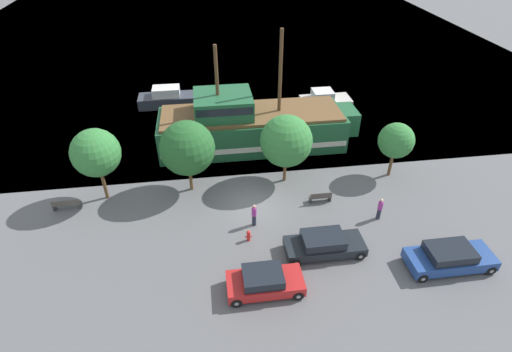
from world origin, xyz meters
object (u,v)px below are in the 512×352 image
object	(u,v)px
pirate_ship	(250,126)
moored_boat_dockside	(325,101)
parked_car_curb_front	(450,257)
parked_car_curb_rear	(264,282)
parked_car_curb_mid	(324,244)
fire_hydrant	(249,235)
pedestrian_walking_far	(254,215)
bench_promenade_east	(66,204)
pedestrian_walking_near	(380,209)
bench_promenade_west	(321,197)
moored_boat_outer	(171,98)

from	to	relation	value
pirate_ship	moored_boat_dockside	xyz separation A→B (m)	(8.44, 6.54, -1.16)
parked_car_curb_front	parked_car_curb_rear	distance (m)	10.78
parked_car_curb_mid	fire_hydrant	xyz separation A→B (m)	(-4.33, 1.64, -0.26)
moored_boat_dockside	parked_car_curb_front	xyz separation A→B (m)	(1.13, -21.91, 0.06)
pedestrian_walking_far	parked_car_curb_front	bearing A→B (deg)	-25.46
parked_car_curb_rear	fire_hydrant	size ratio (longest dim) A/B	5.41
pirate_ship	bench_promenade_east	distance (m)	15.32
pirate_ship	parked_car_curb_front	xyz separation A→B (m)	(9.57, -15.37, -1.10)
moored_boat_dockside	pedestrian_walking_near	distance (m)	17.40
pirate_ship	pedestrian_walking_near	world-z (taller)	pirate_ship
pedestrian_walking_near	moored_boat_dockside	bearing A→B (deg)	85.93
bench_promenade_west	pedestrian_walking_near	xyz separation A→B (m)	(3.35, -2.25, 0.40)
fire_hydrant	bench_promenade_west	size ratio (longest dim) A/B	0.50
parked_car_curb_front	fire_hydrant	distance (m)	11.76
moored_boat_dockside	fire_hydrant	bearing A→B (deg)	-118.84
parked_car_curb_rear	fire_hydrant	world-z (taller)	parked_car_curb_rear
pedestrian_walking_far	bench_promenade_west	bearing A→B (deg)	19.50
parked_car_curb_mid	parked_car_curb_rear	world-z (taller)	parked_car_curb_rear
fire_hydrant	bench_promenade_east	xyz separation A→B (m)	(-11.95, 4.67, 0.03)
pirate_ship	parked_car_curb_mid	distance (m)	13.65
pedestrian_walking_near	parked_car_curb_mid	bearing A→B (deg)	-150.64
parked_car_curb_mid	parked_car_curb_rear	distance (m)	4.57
pirate_ship	parked_car_curb_rear	bearing A→B (deg)	-94.43
parked_car_curb_rear	pirate_ship	bearing A→B (deg)	85.57
moored_boat_outer	bench_promenade_west	size ratio (longest dim) A/B	4.40
moored_boat_outer	parked_car_curb_mid	bearing A→B (deg)	-66.38
pedestrian_walking_far	parked_car_curb_mid	bearing A→B (deg)	-38.48
moored_boat_dockside	moored_boat_outer	distance (m)	15.66
moored_boat_outer	bench_promenade_west	distance (m)	20.67
bench_promenade_west	bench_promenade_east	bearing A→B (deg)	174.91
moored_boat_outer	parked_car_curb_rear	size ratio (longest dim) A/B	1.62
moored_boat_dockside	parked_car_curb_rear	size ratio (longest dim) A/B	1.21
parked_car_curb_front	moored_boat_dockside	bearing A→B (deg)	92.95
moored_boat_outer	pedestrian_walking_near	world-z (taller)	moored_boat_outer
moored_boat_outer	fire_hydrant	distance (m)	21.39
bench_promenade_east	bench_promenade_west	xyz separation A→B (m)	(17.41, -1.55, -0.01)
bench_promenade_east	parked_car_curb_mid	bearing A→B (deg)	-21.18
moored_boat_dockside	fire_hydrant	size ratio (longest dim) A/B	6.56
pedestrian_walking_near	pirate_ship	bearing A→B (deg)	123.66
parked_car_curb_front	pirate_ship	bearing A→B (deg)	121.90
parked_car_curb_rear	pedestrian_walking_far	xyz separation A→B (m)	(0.15, 5.32, 0.16)
moored_boat_dockside	bench_promenade_west	xyz separation A→B (m)	(-4.58, -15.10, -0.22)
moored_boat_dockside	parked_car_curb_front	world-z (taller)	moored_boat_dockside
moored_boat_dockside	pedestrian_walking_far	size ratio (longest dim) A/B	3.03
parked_car_curb_rear	fire_hydrant	distance (m)	3.97
parked_car_curb_mid	pedestrian_walking_near	bearing A→B (deg)	29.36
pirate_ship	parked_car_curb_front	bearing A→B (deg)	-58.10
moored_boat_outer	parked_car_curb_mid	distance (m)	24.37
pirate_ship	moored_boat_outer	size ratio (longest dim) A/B	2.49
moored_boat_outer	parked_car_curb_mid	world-z (taller)	moored_boat_outer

